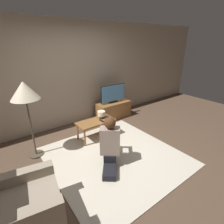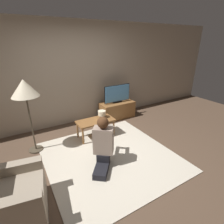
{
  "view_description": "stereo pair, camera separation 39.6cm",
  "coord_description": "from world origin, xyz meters",
  "px_view_note": "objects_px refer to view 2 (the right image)",
  "views": [
    {
      "loc": [
        -1.74,
        -2.24,
        2.11
      ],
      "look_at": [
        0.46,
        0.7,
        0.61
      ],
      "focal_mm": 28.0,
      "sensor_mm": 36.0,
      "label": 1
    },
    {
      "loc": [
        -1.41,
        -2.46,
        2.11
      ],
      "look_at": [
        0.46,
        0.7,
        0.61
      ],
      "focal_mm": 28.0,
      "sensor_mm": 36.0,
      "label": 2
    }
  ],
  "objects_px": {
    "armchair": "(7,201)",
    "coffee_table": "(96,122)",
    "tv": "(117,94)",
    "floor_lamp": "(25,91)",
    "person_kneeling": "(103,143)",
    "table_lamp": "(102,113)"
  },
  "relations": [
    {
      "from": "armchair",
      "to": "coffee_table",
      "type": "bearing_deg",
      "value": -44.82
    },
    {
      "from": "tv",
      "to": "floor_lamp",
      "type": "relative_size",
      "value": 0.54
    },
    {
      "from": "floor_lamp",
      "to": "table_lamp",
      "type": "height_order",
      "value": "floor_lamp"
    },
    {
      "from": "armchair",
      "to": "person_kneeling",
      "type": "distance_m",
      "value": 1.54
    },
    {
      "from": "tv",
      "to": "floor_lamp",
      "type": "xyz_separation_m",
      "value": [
        -2.34,
        -0.56,
        0.55
      ]
    },
    {
      "from": "armchair",
      "to": "table_lamp",
      "type": "distance_m",
      "value": 2.45
    },
    {
      "from": "coffee_table",
      "to": "person_kneeling",
      "type": "bearing_deg",
      "value": -108.2
    },
    {
      "from": "floor_lamp",
      "to": "armchair",
      "type": "distance_m",
      "value": 1.82
    },
    {
      "from": "armchair",
      "to": "table_lamp",
      "type": "relative_size",
      "value": 5.07
    },
    {
      "from": "tv",
      "to": "armchair",
      "type": "distance_m",
      "value": 3.51
    },
    {
      "from": "tv",
      "to": "person_kneeling",
      "type": "bearing_deg",
      "value": -128.53
    },
    {
      "from": "coffee_table",
      "to": "table_lamp",
      "type": "xyz_separation_m",
      "value": [
        0.2,
        0.06,
        0.16
      ]
    },
    {
      "from": "tv",
      "to": "person_kneeling",
      "type": "relative_size",
      "value": 0.85
    },
    {
      "from": "coffee_table",
      "to": "table_lamp",
      "type": "bearing_deg",
      "value": 17.46
    },
    {
      "from": "coffee_table",
      "to": "table_lamp",
      "type": "distance_m",
      "value": 0.26
    },
    {
      "from": "armchair",
      "to": "person_kneeling",
      "type": "bearing_deg",
      "value": -68.64
    },
    {
      "from": "person_kneeling",
      "to": "table_lamp",
      "type": "xyz_separation_m",
      "value": [
        0.53,
        1.06,
        0.06
      ]
    },
    {
      "from": "person_kneeling",
      "to": "table_lamp",
      "type": "distance_m",
      "value": 1.18
    },
    {
      "from": "floor_lamp",
      "to": "table_lamp",
      "type": "distance_m",
      "value": 1.69
    },
    {
      "from": "person_kneeling",
      "to": "table_lamp",
      "type": "bearing_deg",
      "value": -77.84
    },
    {
      "from": "floor_lamp",
      "to": "tv",
      "type": "bearing_deg",
      "value": 13.51
    },
    {
      "from": "tv",
      "to": "coffee_table",
      "type": "distance_m",
      "value": 1.29
    }
  ]
}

